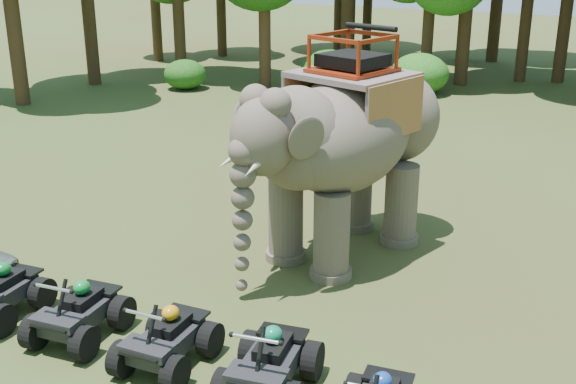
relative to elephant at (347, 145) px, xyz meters
name	(u,v)px	position (x,y,z in m)	size (l,w,h in m)	color
ground	(257,311)	(-0.32, -3.18, -2.33)	(110.00, 110.00, 0.00)	#47381E
elephant	(347,145)	(0.00, 0.00, 0.00)	(2.45, 5.56, 4.67)	#4B4137
atv_1	(78,305)	(-2.52, -5.30, -1.73)	(1.19, 1.64, 1.21)	black
atv_2	(166,331)	(-0.72, -5.30, -1.74)	(1.17, 1.61, 1.19)	black
atv_3	(270,355)	(1.04, -5.18, -1.71)	(1.23, 1.69, 1.25)	black
tree_0	(528,0)	(-0.32, 21.21, 1.32)	(5.11, 5.11, 7.30)	#195114
tree_31	(264,2)	(-10.02, 14.49, 1.33)	(5.13, 5.13, 7.32)	#195114
tree_33	(430,6)	(-4.01, 18.56, 1.08)	(4.78, 4.78, 6.83)	#195114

